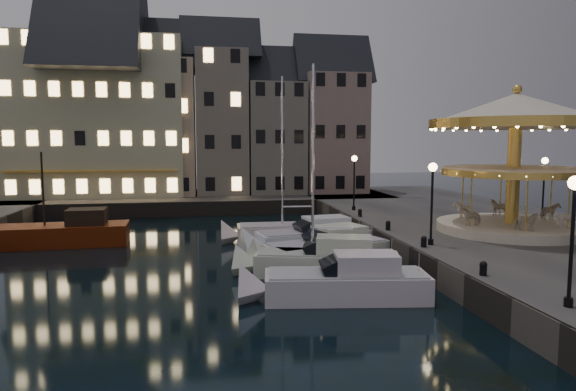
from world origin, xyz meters
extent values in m
plane|color=black|center=(0.00, 0.00, 0.00)|extent=(160.00, 160.00, 0.00)
cube|color=#474442|center=(14.00, 6.00, 0.65)|extent=(16.00, 56.00, 1.30)
cube|color=#474442|center=(-8.00, 28.00, 0.65)|extent=(44.00, 12.00, 1.30)
cube|color=#47423A|center=(6.00, 6.00, 0.65)|extent=(0.15, 44.00, 1.30)
cube|color=#47423A|center=(-6.00, 22.00, 0.65)|extent=(48.00, 0.15, 1.30)
cylinder|color=black|center=(7.20, -9.00, 1.45)|extent=(0.28, 0.28, 0.30)
cylinder|color=black|center=(7.20, -9.00, 3.20)|extent=(0.12, 0.12, 3.80)
sphere|color=#FFD18C|center=(7.20, -9.00, 5.25)|extent=(0.44, 0.44, 0.44)
cylinder|color=black|center=(7.20, 1.00, 1.45)|extent=(0.28, 0.28, 0.30)
cylinder|color=black|center=(7.20, 1.00, 3.20)|extent=(0.12, 0.12, 3.80)
sphere|color=#FFD18C|center=(7.20, 1.00, 5.25)|extent=(0.44, 0.44, 0.44)
cylinder|color=black|center=(7.20, 14.50, 1.45)|extent=(0.28, 0.28, 0.30)
cylinder|color=black|center=(7.20, 14.50, 3.20)|extent=(0.12, 0.12, 3.80)
sphere|color=#FFD18C|center=(7.20, 14.50, 5.25)|extent=(0.44, 0.44, 0.44)
cylinder|color=black|center=(18.50, 8.00, 1.45)|extent=(0.28, 0.28, 0.30)
cylinder|color=black|center=(18.50, 8.00, 3.20)|extent=(0.12, 0.12, 3.80)
sphere|color=#FFD18C|center=(18.50, 8.00, 5.25)|extent=(0.44, 0.44, 0.44)
cylinder|color=black|center=(6.60, -5.00, 1.50)|extent=(0.28, 0.28, 0.40)
sphere|color=black|center=(6.60, -5.00, 1.72)|extent=(0.30, 0.30, 0.30)
cylinder|color=black|center=(6.60, 0.50, 1.50)|extent=(0.28, 0.28, 0.40)
sphere|color=black|center=(6.60, 0.50, 1.72)|extent=(0.30, 0.30, 0.30)
cylinder|color=black|center=(6.60, 5.50, 1.50)|extent=(0.28, 0.28, 0.40)
sphere|color=black|center=(6.60, 5.50, 1.72)|extent=(0.30, 0.30, 0.30)
cylinder|color=black|center=(6.60, 11.00, 1.50)|extent=(0.28, 0.28, 0.40)
sphere|color=black|center=(6.60, 11.00, 1.72)|extent=(0.30, 0.30, 0.30)
cube|color=#9D8268|center=(-19.50, 30.00, 6.80)|extent=(5.00, 8.00, 11.00)
cube|color=gray|center=(-14.05, 30.00, 7.30)|extent=(5.60, 8.00, 12.00)
cube|color=tan|center=(-8.00, 30.00, 7.80)|extent=(6.20, 8.00, 13.00)
cube|color=gray|center=(-2.25, 30.00, 8.30)|extent=(5.00, 8.00, 14.00)
cube|color=slate|center=(3.20, 30.00, 6.80)|extent=(5.60, 8.00, 11.00)
cube|color=gray|center=(9.25, 30.00, 7.30)|extent=(6.20, 8.00, 12.00)
cube|color=beige|center=(-14.00, 30.00, 8.80)|extent=(16.00, 9.00, 15.00)
cube|color=silver|center=(1.59, -3.12, 0.45)|extent=(6.95, 3.11, 1.30)
cube|color=#92959A|center=(1.59, -3.12, 1.12)|extent=(6.60, 2.89, 0.10)
cube|color=silver|center=(2.39, -3.23, 1.55)|extent=(2.75, 2.00, 0.80)
cube|color=black|center=(1.06, -3.05, 1.45)|extent=(1.34, 1.70, 0.92)
cube|color=silver|center=(1.71, 0.76, 0.45)|extent=(7.23, 3.79, 1.30)
cube|color=gray|center=(1.71, 0.76, 1.12)|extent=(6.85, 3.54, 0.10)
cube|color=silver|center=(2.51, 0.54, 1.55)|extent=(2.95, 2.17, 0.80)
cube|color=black|center=(1.17, 0.90, 1.45)|extent=(1.51, 1.69, 0.94)
cylinder|color=silver|center=(1.04, 0.94, 5.77)|extent=(0.14, 0.14, 9.34)
cube|color=silver|center=(2.38, 3.42, 0.45)|extent=(7.19, 4.71, 1.30)
cube|color=gray|center=(2.38, 3.42, 1.12)|extent=(6.81, 4.40, 0.10)
cube|color=silver|center=(3.14, 3.69, 1.55)|extent=(3.06, 2.68, 0.80)
cube|color=black|center=(1.87, 3.23, 1.45)|extent=(1.69, 2.08, 0.92)
cube|color=silver|center=(2.41, 6.99, 0.45)|extent=(7.15, 3.43, 1.30)
cube|color=gray|center=(2.41, 6.99, 1.12)|extent=(6.78, 3.19, 0.10)
cube|color=silver|center=(3.22, 7.13, 1.55)|extent=(2.86, 2.14, 0.80)
cube|color=black|center=(1.87, 6.89, 1.45)|extent=(1.42, 1.78, 0.93)
cube|color=beige|center=(1.61, 9.56, 0.45)|extent=(7.36, 2.40, 1.30)
cube|color=gray|center=(1.61, 9.56, 1.12)|extent=(6.99, 2.21, 0.10)
cylinder|color=silver|center=(0.88, 9.58, 6.00)|extent=(0.14, 0.14, 9.81)
cube|color=#5A1A05|center=(-13.02, 10.69, 0.55)|extent=(8.12, 3.21, 1.50)
cube|color=black|center=(-11.52, 10.77, 1.75)|extent=(2.44, 2.04, 1.06)
cylinder|color=black|center=(-14.02, 10.63, 3.50)|extent=(0.12, 0.12, 4.78)
cylinder|color=beige|center=(13.49, 3.82, 1.56)|extent=(8.38, 8.38, 0.52)
cylinder|color=gold|center=(13.49, 3.82, 5.07)|extent=(0.73, 0.73, 6.50)
cylinder|color=beige|center=(13.49, 3.82, 4.97)|extent=(7.75, 7.75, 0.19)
cylinder|color=gold|center=(13.49, 3.82, 4.78)|extent=(8.05, 8.05, 0.37)
cone|color=beige|center=(13.49, 3.82, 8.42)|extent=(9.64, 9.64, 1.68)
cylinder|color=gold|center=(13.49, 3.82, 7.53)|extent=(9.64, 9.64, 0.52)
sphere|color=gold|center=(13.49, 3.82, 9.47)|extent=(0.52, 0.52, 0.52)
imported|color=beige|center=(16.29, 4.69, 2.35)|extent=(1.75, 1.27, 1.05)
camera|label=1|loc=(-4.19, -23.15, 6.52)|focal=32.00mm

